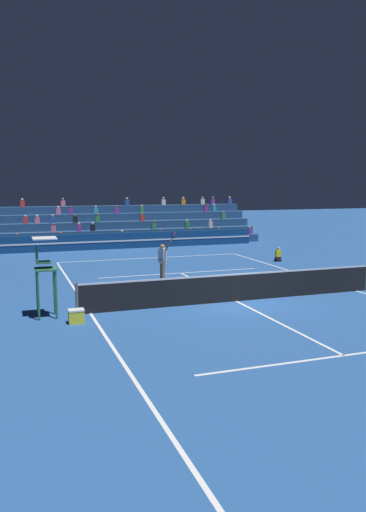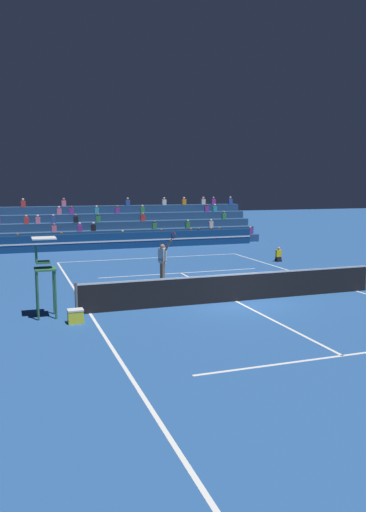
% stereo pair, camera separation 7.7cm
% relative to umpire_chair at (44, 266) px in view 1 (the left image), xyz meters
% --- Properties ---
extents(ground_plane, '(120.00, 120.00, 0.00)m').
position_rel_umpire_chair_xyz_m(ground_plane, '(6.97, 0.00, -1.72)').
color(ground_plane, '#285699').
extents(court_lines, '(11.10, 23.90, 0.01)m').
position_rel_umpire_chair_xyz_m(court_lines, '(6.97, 0.00, -1.71)').
color(court_lines, white).
rests_on(court_lines, ground).
extents(tennis_net, '(12.00, 0.10, 1.10)m').
position_rel_umpire_chair_xyz_m(tennis_net, '(6.97, 0.00, -1.17)').
color(tennis_net, slate).
rests_on(tennis_net, ground).
extents(sponsor_banner_wall, '(18.00, 0.26, 1.10)m').
position_rel_umpire_chair_xyz_m(sponsor_banner_wall, '(6.97, 16.81, -1.17)').
color(sponsor_banner_wall, navy).
rests_on(sponsor_banner_wall, ground).
extents(bleacher_stand, '(20.53, 4.75, 3.38)m').
position_rel_umpire_chair_xyz_m(bleacher_stand, '(6.97, 20.61, -0.70)').
color(bleacher_stand, navy).
rests_on(bleacher_stand, ground).
extents(umpire_chair, '(0.76, 0.84, 2.67)m').
position_rel_umpire_chair_xyz_m(umpire_chair, '(0.00, 0.00, 0.00)').
color(umpire_chair, '#337047').
rests_on(umpire_chair, ground).
extents(ball_kid_courtside, '(0.30, 0.36, 0.84)m').
position_rel_umpire_chair_xyz_m(ball_kid_courtside, '(13.50, 8.18, -1.39)').
color(ball_kid_courtside, black).
rests_on(ball_kid_courtside, ground).
extents(tennis_player, '(0.57, 1.15, 2.38)m').
position_rel_umpire_chair_xyz_m(tennis_player, '(5.50, 4.67, -0.73)').
color(tennis_player, '#9E7051').
rests_on(tennis_player, ground).
extents(tennis_ball, '(0.07, 0.07, 0.07)m').
position_rel_umpire_chair_xyz_m(tennis_ball, '(9.47, 3.86, -1.68)').
color(tennis_ball, '#C6DB33').
rests_on(tennis_ball, ground).
extents(equipment_cooler, '(0.50, 0.38, 0.45)m').
position_rel_umpire_chair_xyz_m(equipment_cooler, '(0.86, -1.03, -1.49)').
color(equipment_cooler, yellow).
rests_on(equipment_cooler, ground).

